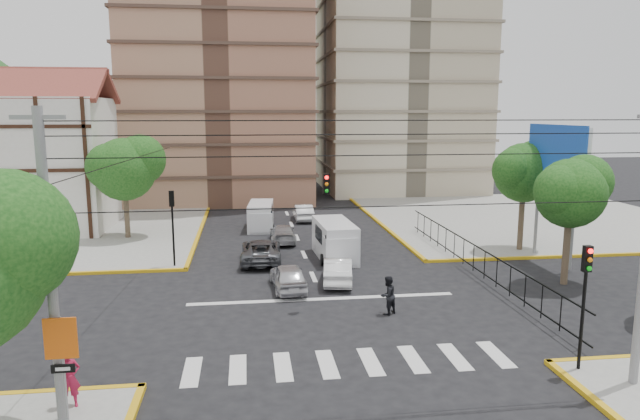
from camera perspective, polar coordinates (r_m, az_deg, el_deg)
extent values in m
plane|color=black|center=(26.92, 0.60, -9.70)|extent=(160.00, 160.00, 0.00)
cube|color=gray|center=(48.84, -26.98, -1.78)|extent=(26.00, 26.00, 0.15)
cube|color=gray|center=(51.68, 19.82, -0.70)|extent=(26.00, 26.00, 0.15)
cube|color=silver|center=(21.43, 2.92, -15.00)|extent=(12.00, 2.40, 0.01)
cube|color=silver|center=(28.04, 0.25, -8.88)|extent=(13.00, 0.40, 0.01)
cube|color=silver|center=(47.86, -26.30, 4.02)|extent=(10.00, 8.00, 10.00)
cube|color=maroon|center=(45.93, -27.64, 11.11)|extent=(10.80, 4.25, 2.65)
cube|color=maroon|center=(49.53, -26.12, 11.05)|extent=(10.80, 4.25, 2.65)
cylinder|color=slate|center=(34.94, 23.88, -2.33)|extent=(0.20, 0.20, 4.00)
cylinder|color=slate|center=(38.34, 20.81, -1.11)|extent=(0.20, 0.20, 4.00)
cube|color=silver|center=(36.09, 22.69, 4.54)|extent=(0.25, 6.00, 4.00)
cube|color=blue|center=(35.99, 22.41, 4.55)|extent=(0.08, 6.20, 4.20)
sphere|color=#124012|center=(16.97, -29.06, -2.52)|extent=(3.68, 3.68, 3.68)
cylinder|color=#473828|center=(32.52, 23.43, -3.25)|extent=(0.36, 0.36, 4.20)
sphere|color=#124012|center=(32.05, 23.76, 1.54)|extent=(3.60, 3.60, 3.60)
sphere|color=#124012|center=(32.71, 24.91, 2.57)|extent=(2.88, 2.88, 2.88)
sphere|color=#124012|center=(31.40, 22.94, 1.78)|extent=(2.70, 2.70, 2.70)
cylinder|color=#473828|center=(38.96, 19.48, -0.73)|extent=(0.36, 0.36, 4.48)
sphere|color=#124012|center=(38.56, 19.73, 3.54)|extent=(3.80, 3.80, 3.80)
sphere|color=#124012|center=(39.22, 20.82, 4.41)|extent=(3.04, 3.04, 3.04)
sphere|color=#124012|center=(37.94, 18.93, 3.78)|extent=(2.85, 2.85, 2.85)
cylinder|color=#473828|center=(42.54, -18.78, -0.03)|extent=(0.36, 0.36, 4.20)
sphere|color=#124012|center=(42.17, -19.00, 3.86)|extent=(4.40, 4.40, 4.40)
sphere|color=#124012|center=(42.20, -17.50, 4.84)|extent=(3.52, 3.52, 3.52)
sphere|color=#124012|center=(42.04, -20.27, 4.07)|extent=(3.30, 3.30, 3.30)
cylinder|color=black|center=(21.90, 24.73, -10.03)|extent=(0.12, 0.12, 3.50)
cube|color=black|center=(21.28, 25.16, -4.43)|extent=(0.28, 0.22, 0.90)
sphere|color=#FF0C0C|center=(21.22, 25.22, -3.65)|extent=(0.17, 0.17, 0.17)
cylinder|color=black|center=(33.94, -14.46, -2.56)|extent=(0.12, 0.12, 3.50)
cube|color=black|center=(33.55, -14.62, 1.11)|extent=(0.28, 0.22, 0.90)
sphere|color=#FF0C0C|center=(33.51, -14.64, 1.62)|extent=(0.17, 0.17, 0.17)
cube|color=black|center=(25.57, 0.62, 2.64)|extent=(0.28, 0.22, 0.90)
cylinder|color=black|center=(16.74, 4.94, 0.34)|extent=(18.00, 0.03, 0.03)
cylinder|color=slate|center=(17.56, -25.34, -5.48)|extent=(0.28, 0.28, 9.00)
cube|color=slate|center=(17.01, -26.39, 8.32)|extent=(1.40, 0.12, 0.12)
cylinder|color=slate|center=(18.26, -24.24, -14.47)|extent=(0.08, 0.08, 3.20)
cube|color=#E5590C|center=(17.84, -24.51, -11.60)|extent=(0.90, 0.06, 1.20)
cube|color=black|center=(18.18, -24.30, -14.25)|extent=(0.65, 0.05, 0.25)
cube|color=silver|center=(35.33, 1.48, -3.01)|extent=(2.26, 5.09, 2.30)
cube|color=silver|center=(33.45, 2.01, -4.02)|extent=(1.96, 1.30, 1.60)
cube|color=black|center=(32.99, 2.11, -3.24)|extent=(1.85, 0.20, 0.90)
cylinder|color=black|center=(33.85, 0.30, -4.98)|extent=(0.25, 0.70, 0.70)
cylinder|color=black|center=(34.15, 3.46, -4.86)|extent=(0.25, 0.70, 0.70)
cylinder|color=black|center=(36.92, -0.37, -3.72)|extent=(0.25, 0.70, 0.70)
cylinder|color=black|center=(37.20, 2.54, -3.63)|extent=(0.25, 0.70, 0.70)
cube|color=silver|center=(44.40, -5.95, -0.58)|extent=(2.16, 4.57, 2.04)
cube|color=silver|center=(42.68, -5.88, -1.18)|extent=(1.77, 1.21, 1.42)
cube|color=black|center=(42.29, -5.88, -0.61)|extent=(1.64, 0.24, 0.80)
cylinder|color=black|center=(43.13, -7.00, -1.87)|extent=(0.25, 0.62, 0.62)
cylinder|color=black|center=(43.17, -4.76, -1.82)|extent=(0.25, 0.62, 0.62)
cylinder|color=black|center=(45.91, -7.03, -1.16)|extent=(0.25, 0.62, 0.62)
cylinder|color=black|center=(45.95, -4.93, -1.11)|extent=(0.25, 0.62, 0.62)
imported|color=silver|center=(29.31, -3.19, -6.66)|extent=(1.90, 4.13, 1.37)
imported|color=white|center=(30.50, 1.79, -6.00)|extent=(2.07, 4.33, 1.37)
imported|color=#585A5F|center=(34.68, -5.92, -4.07)|extent=(2.51, 5.14, 1.41)
imported|color=#A5A6AA|center=(39.79, -3.75, -2.35)|extent=(1.78, 4.28, 1.24)
imported|color=#28282B|center=(41.75, 2.04, -1.64)|extent=(2.20, 4.31, 1.41)
imported|color=white|center=(47.68, -1.71, -0.22)|extent=(1.48, 4.16, 1.37)
imported|color=#A7193C|center=(19.44, -23.83, -15.13)|extent=(0.77, 0.63, 1.84)
imported|color=black|center=(25.97, 6.78, -8.46)|extent=(1.08, 1.04, 1.76)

